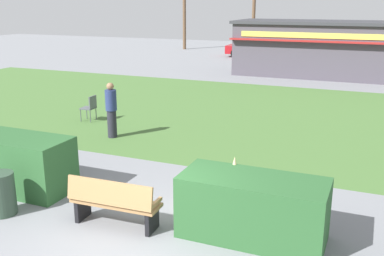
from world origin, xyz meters
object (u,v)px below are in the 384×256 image
at_px(food_kiosk, 335,49).
at_px(person_strolling, 111,110).
at_px(parked_car_west_slot, 255,48).
at_px(tree_right_bg, 254,16).
at_px(tree_left_bg, 184,17).
at_px(park_bench, 114,202).
at_px(cafe_chair_west, 90,106).
at_px(trash_bin, 2,194).

bearing_deg(food_kiosk, person_strolling, -108.46).
relative_size(food_kiosk, parked_car_west_slot, 2.54).
xyz_separation_m(parked_car_west_slot, tree_right_bg, (-1.23, 3.88, 2.25)).
relative_size(food_kiosk, tree_right_bg, 1.68).
bearing_deg(parked_car_west_slot, tree_left_bg, 155.15).
bearing_deg(tree_right_bg, tree_left_bg, -174.84).
bearing_deg(person_strolling, park_bench, -135.58).
bearing_deg(parked_car_west_slot, cafe_chair_west, -90.86).
xyz_separation_m(park_bench, cafe_chair_west, (-4.89, 6.23, 0.05)).
bearing_deg(cafe_chair_west, parked_car_west_slot, 89.14).
distance_m(person_strolling, tree_right_bg, 25.97).
relative_size(trash_bin, tree_left_bg, 0.14).
bearing_deg(cafe_chair_west, trash_bin, -68.55).
xyz_separation_m(cafe_chair_west, person_strolling, (1.76, -1.38, 0.33)).
xyz_separation_m(cafe_chair_west, parked_car_west_slot, (0.31, 20.49, 0.12)).
bearing_deg(trash_bin, tree_right_bg, 96.49).
relative_size(cafe_chair_west, parked_car_west_slot, 0.21).
distance_m(food_kiosk, tree_right_bg, 13.41).
bearing_deg(tree_right_bg, person_strolling, -84.06).
height_order(cafe_chair_west, person_strolling, person_strolling).
distance_m(trash_bin, cafe_chair_west, 7.13).
height_order(person_strolling, tree_right_bg, tree_right_bg).
bearing_deg(person_strolling, tree_left_bg, 30.49).
height_order(cafe_chair_west, tree_left_bg, tree_left_bg).
height_order(person_strolling, parked_car_west_slot, person_strolling).
xyz_separation_m(parked_car_west_slot, tree_left_bg, (-7.20, 3.34, 2.13)).
bearing_deg(parked_car_west_slot, trash_bin, -85.15).
height_order(food_kiosk, cafe_chair_west, food_kiosk).
distance_m(park_bench, trash_bin, 2.32).
xyz_separation_m(park_bench, tree_right_bg, (-5.81, 30.60, 2.41)).
distance_m(cafe_chair_west, person_strolling, 2.26).
xyz_separation_m(food_kiosk, tree_right_bg, (-7.62, 10.95, 1.38)).
bearing_deg(trash_bin, person_strolling, 99.17).
height_order(park_bench, food_kiosk, food_kiosk).
bearing_deg(person_strolling, parked_car_west_slot, 15.34).
bearing_deg(parked_car_west_slot, park_bench, -80.27).
height_order(trash_bin, parked_car_west_slot, parked_car_west_slot).
xyz_separation_m(person_strolling, parked_car_west_slot, (-1.45, 21.87, -0.22)).
bearing_deg(cafe_chair_west, tree_right_bg, 92.16).
height_order(food_kiosk, parked_car_west_slot, food_kiosk).
relative_size(parked_car_west_slot, tree_left_bg, 0.68).
xyz_separation_m(trash_bin, person_strolling, (-0.85, 5.25, 0.44)).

